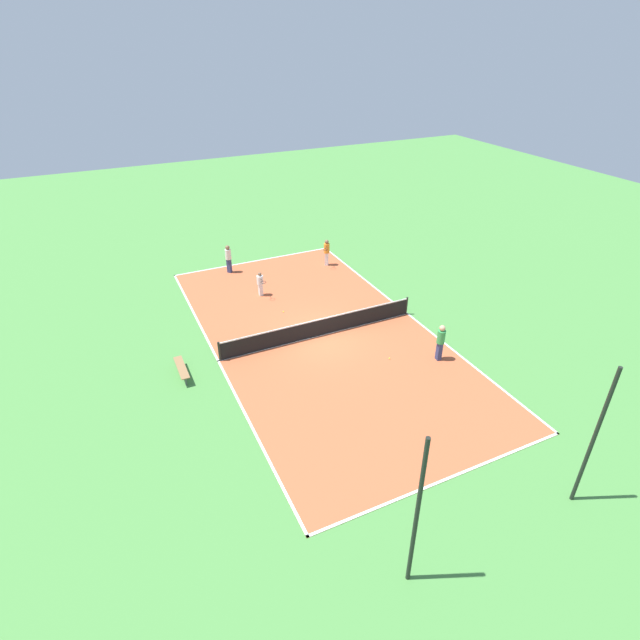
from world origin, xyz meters
name	(u,v)px	position (x,y,z in m)	size (l,w,h in m)	color
ground_plane	(320,336)	(0.00, 0.00, 0.00)	(80.00, 80.00, 0.00)	#47843D
court_surface	(320,336)	(0.00, 0.00, 0.01)	(10.33, 20.07, 0.02)	#B75633
tennis_net	(320,327)	(0.00, 0.00, 0.52)	(10.13, 0.10, 0.99)	black
bench	(182,368)	(6.80, 0.38, 0.39)	(0.36, 1.80, 0.45)	olive
player_far_white	(228,257)	(1.92, -9.02, 1.04)	(0.51, 0.51, 1.76)	navy
player_far_green	(441,340)	(-4.01, 4.14, 1.06)	(0.41, 0.41, 1.79)	navy
player_near_white	(260,283)	(1.20, -5.28, 0.81)	(0.36, 0.93, 1.41)	white
player_center_orange	(327,251)	(-3.97, -7.44, 0.99)	(0.81, 0.95, 1.69)	white
tennis_ball_near_net	(322,332)	(-0.19, -0.15, 0.06)	(0.07, 0.07, 0.07)	#CCE033
tennis_ball_far_baseline	(283,312)	(0.77, -2.92, 0.06)	(0.07, 0.07, 0.07)	#CCE033
tennis_ball_right_alley	(225,345)	(4.51, -1.07, 0.06)	(0.07, 0.07, 0.07)	#CCE033
tennis_ball_midcourt	(389,358)	(-2.01, 3.19, 0.06)	(0.07, 0.07, 0.07)	#CCE033
fence_post_back_left	(594,439)	(-3.14, 12.34, 2.60)	(0.12, 0.12, 5.21)	black
fence_post_back_right	(417,515)	(3.14, 12.34, 2.60)	(0.12, 0.12, 5.21)	black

